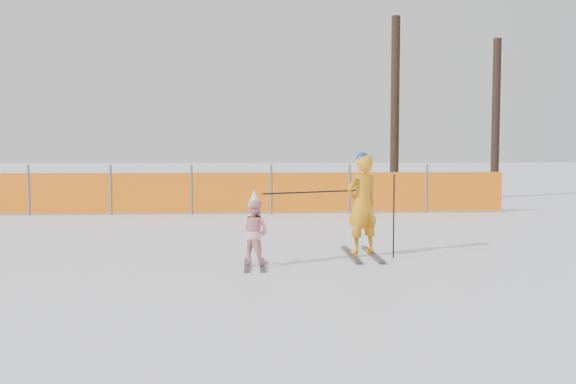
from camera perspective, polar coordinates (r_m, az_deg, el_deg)
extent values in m
plane|color=white|center=(9.46, 0.19, -6.27)|extent=(120.00, 120.00, 0.00)
cube|color=black|center=(10.04, 5.62, -5.57)|extent=(0.09, 1.52, 0.04)
cube|color=black|center=(10.10, 7.53, -5.53)|extent=(0.09, 1.52, 0.04)
imported|color=orange|center=(9.97, 6.61, -1.09)|extent=(0.66, 0.58, 1.53)
sphere|color=navy|center=(9.93, 6.64, 2.96)|extent=(0.20, 0.20, 0.20)
cube|color=black|center=(9.18, -3.68, -6.49)|extent=(0.09, 1.03, 0.03)
cube|color=black|center=(9.18, -2.30, -6.49)|extent=(0.09, 1.03, 0.03)
imported|color=#FFA6A9|center=(9.11, -3.00, -3.57)|extent=(0.56, 0.54, 0.91)
cone|color=white|center=(9.06, -3.01, -0.52)|extent=(0.19, 0.19, 0.24)
cylinder|color=black|center=(9.88, 9.38, -2.14)|extent=(0.02, 0.02, 1.28)
cylinder|color=black|center=(9.47, 2.03, -0.01)|extent=(1.45, 0.66, 0.02)
cylinder|color=#595960|center=(17.10, -22.04, 0.15)|extent=(0.06, 0.06, 1.25)
cylinder|color=#595960|center=(16.57, -15.47, 0.18)|extent=(0.06, 0.06, 1.25)
cylinder|color=#595960|center=(16.28, -8.56, 0.22)|extent=(0.06, 0.06, 1.25)
cylinder|color=#595960|center=(16.22, -1.51, 0.25)|extent=(0.06, 0.06, 1.25)
cylinder|color=#595960|center=(16.42, 5.49, 0.28)|extent=(0.06, 0.06, 1.25)
cylinder|color=#595960|center=(16.85, 12.22, 0.30)|extent=(0.06, 0.06, 1.25)
cube|color=orange|center=(16.28, -8.60, -0.05)|extent=(15.98, 0.03, 1.00)
cylinder|color=black|center=(19.84, 9.49, 7.20)|extent=(0.27, 0.27, 5.62)
cylinder|color=black|center=(22.52, 17.99, 6.22)|extent=(0.27, 0.27, 5.27)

